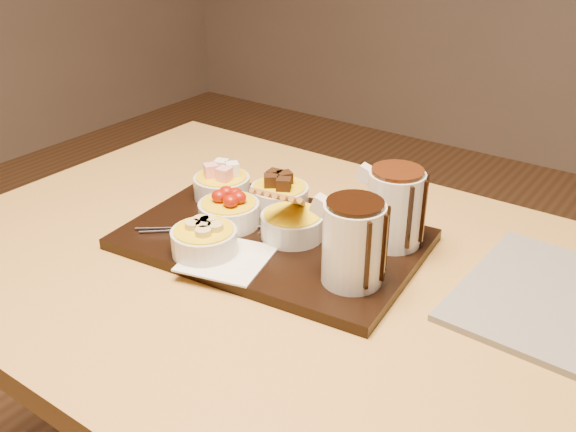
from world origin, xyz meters
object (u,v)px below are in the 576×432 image
Objects in this scene: dining_table at (300,320)px; serving_board at (273,239)px; pitcher_milk_chocolate at (395,209)px; pitcher_dark_chocolate at (353,244)px; bowl_strawberries at (229,214)px.

serving_board is (-0.08, 0.03, 0.11)m from dining_table.
dining_table is 0.23m from pitcher_milk_chocolate.
pitcher_dark_chocolate reaches higher than serving_board.
pitcher_dark_chocolate is at bearing -19.98° from serving_board.
pitcher_milk_chocolate is (0.17, 0.09, 0.07)m from serving_board.
dining_table is 12.00× the size of bowl_strawberries.
pitcher_dark_chocolate is 1.00× the size of pitcher_milk_chocolate.
serving_board is 3.91× the size of pitcher_dark_chocolate.
pitcher_dark_chocolate reaches higher than bowl_strawberries.
pitcher_dark_chocolate is at bearing -6.53° from bowl_strawberries.
serving_board is 0.08m from bowl_strawberries.
bowl_strawberries is 0.85× the size of pitcher_dark_chocolate.
pitcher_dark_chocolate is at bearing -7.03° from dining_table.
bowl_strawberries is (-0.08, -0.01, 0.03)m from serving_board.
pitcher_milk_chocolate is (-0.00, 0.13, 0.00)m from pitcher_dark_chocolate.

